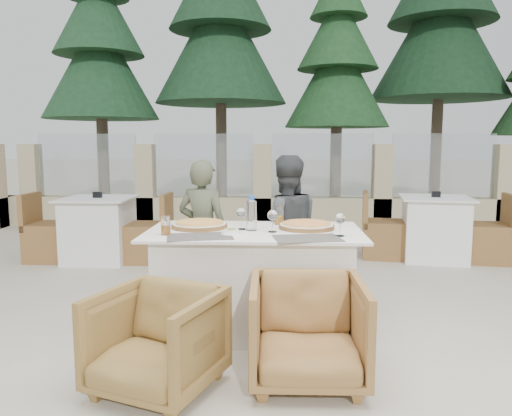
{
  "coord_description": "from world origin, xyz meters",
  "views": [
    {
      "loc": [
        0.26,
        -3.62,
        1.42
      ],
      "look_at": [
        0.08,
        0.34,
        0.9
      ],
      "focal_mm": 35.0,
      "sensor_mm": 36.0,
      "label": 1
    }
  ],
  "objects_px": {
    "wine_glass_centre": "(241,217)",
    "diner_right": "(285,231)",
    "beer_glass_right": "(279,215)",
    "diner_left": "(203,232)",
    "pizza_left": "(199,224)",
    "bg_table_a": "(99,229)",
    "beer_glass_left": "(166,226)",
    "bg_table_b": "(434,228)",
    "wine_glass_near": "(272,220)",
    "armchair_near_left": "(157,341)",
    "dining_table": "(254,281)",
    "armchair_far_right": "(292,270)",
    "wine_glass_corner": "(340,223)",
    "water_bottle": "(252,213)",
    "olive_dish": "(231,231)",
    "pizza_right": "(306,225)",
    "armchair_near_right": "(307,331)",
    "armchair_far_left": "(208,267)"
  },
  "relations": [
    {
      "from": "wine_glass_centre",
      "to": "diner_right",
      "type": "relative_size",
      "value": 0.14
    },
    {
      "from": "beer_glass_right",
      "to": "diner_left",
      "type": "relative_size",
      "value": 0.11
    },
    {
      "from": "pizza_left",
      "to": "bg_table_a",
      "type": "xyz_separation_m",
      "value": [
        -1.55,
        2.06,
        -0.41
      ]
    },
    {
      "from": "beer_glass_left",
      "to": "bg_table_b",
      "type": "relative_size",
      "value": 0.08
    },
    {
      "from": "beer_glass_right",
      "to": "diner_right",
      "type": "bearing_deg",
      "value": 80.28
    },
    {
      "from": "wine_glass_near",
      "to": "armchair_near_left",
      "type": "distance_m",
      "value": 1.25
    },
    {
      "from": "diner_left",
      "to": "beer_glass_left",
      "type": "bearing_deg",
      "value": 97.94
    },
    {
      "from": "diner_left",
      "to": "bg_table_a",
      "type": "relative_size",
      "value": 0.78
    },
    {
      "from": "dining_table",
      "to": "bg_table_b",
      "type": "relative_size",
      "value": 0.98
    },
    {
      "from": "armchair_far_right",
      "to": "diner_left",
      "type": "bearing_deg",
      "value": 23.34
    },
    {
      "from": "wine_glass_corner",
      "to": "bg_table_b",
      "type": "distance_m",
      "value": 3.05
    },
    {
      "from": "water_bottle",
      "to": "armchair_near_left",
      "type": "height_order",
      "value": "water_bottle"
    },
    {
      "from": "dining_table",
      "to": "armchair_near_left",
      "type": "relative_size",
      "value": 2.44
    },
    {
      "from": "beer_glass_left",
      "to": "olive_dish",
      "type": "relative_size",
      "value": 1.21
    },
    {
      "from": "bg_table_b",
      "to": "pizza_left",
      "type": "bearing_deg",
      "value": -128.58
    },
    {
      "from": "beer_glass_right",
      "to": "armchair_far_right",
      "type": "relative_size",
      "value": 0.23
    },
    {
      "from": "pizza_right",
      "to": "armchair_near_right",
      "type": "bearing_deg",
      "value": -92.55
    },
    {
      "from": "armchair_near_right",
      "to": "diner_right",
      "type": "height_order",
      "value": "diner_right"
    },
    {
      "from": "beer_glass_left",
      "to": "olive_dish",
      "type": "distance_m",
      "value": 0.47
    },
    {
      "from": "dining_table",
      "to": "pizza_left",
      "type": "xyz_separation_m",
      "value": [
        -0.43,
        0.11,
        0.41
      ]
    },
    {
      "from": "pizza_right",
      "to": "beer_glass_right",
      "type": "xyz_separation_m",
      "value": [
        -0.21,
        0.18,
        0.05
      ]
    },
    {
      "from": "pizza_left",
      "to": "diner_right",
      "type": "height_order",
      "value": "diner_right"
    },
    {
      "from": "dining_table",
      "to": "armchair_near_left",
      "type": "height_order",
      "value": "dining_table"
    },
    {
      "from": "pizza_right",
      "to": "water_bottle",
      "type": "relative_size",
      "value": 1.62
    },
    {
      "from": "dining_table",
      "to": "armchair_far_left",
      "type": "relative_size",
      "value": 2.64
    },
    {
      "from": "pizza_right",
      "to": "wine_glass_corner",
      "type": "bearing_deg",
      "value": -55.27
    },
    {
      "from": "armchair_near_left",
      "to": "pizza_left",
      "type": "bearing_deg",
      "value": 106.47
    },
    {
      "from": "dining_table",
      "to": "olive_dish",
      "type": "distance_m",
      "value": 0.47
    },
    {
      "from": "armchair_far_right",
      "to": "diner_left",
      "type": "xyz_separation_m",
      "value": [
        -0.79,
        -0.04,
        0.34
      ]
    },
    {
      "from": "water_bottle",
      "to": "wine_glass_near",
      "type": "height_order",
      "value": "water_bottle"
    },
    {
      "from": "beer_glass_left",
      "to": "bg_table_b",
      "type": "xyz_separation_m",
      "value": [
        2.71,
        2.62,
        -0.45
      ]
    },
    {
      "from": "dining_table",
      "to": "armchair_far_right",
      "type": "xyz_separation_m",
      "value": [
        0.31,
        0.7,
        -0.09
      ]
    },
    {
      "from": "pizza_left",
      "to": "wine_glass_corner",
      "type": "distance_m",
      "value": 1.09
    },
    {
      "from": "wine_glass_near",
      "to": "wine_glass_corner",
      "type": "relative_size",
      "value": 1.0
    },
    {
      "from": "wine_glass_centre",
      "to": "diner_right",
      "type": "height_order",
      "value": "diner_right"
    },
    {
      "from": "bg_table_a",
      "to": "wine_glass_corner",
      "type": "bearing_deg",
      "value": -42.71
    },
    {
      "from": "wine_glass_centre",
      "to": "water_bottle",
      "type": "bearing_deg",
      "value": -22.16
    },
    {
      "from": "dining_table",
      "to": "water_bottle",
      "type": "relative_size",
      "value": 6.12
    },
    {
      "from": "wine_glass_centre",
      "to": "beer_glass_left",
      "type": "bearing_deg",
      "value": -155.0
    },
    {
      "from": "dining_table",
      "to": "wine_glass_near",
      "type": "height_order",
      "value": "wine_glass_near"
    },
    {
      "from": "wine_glass_corner",
      "to": "diner_left",
      "type": "xyz_separation_m",
      "value": [
        -1.1,
        0.87,
        -0.22
      ]
    },
    {
      "from": "diner_right",
      "to": "olive_dish",
      "type": "bearing_deg",
      "value": 53.23
    },
    {
      "from": "pizza_left",
      "to": "diner_right",
      "type": "distance_m",
      "value": 0.84
    },
    {
      "from": "beer_glass_left",
      "to": "bg_table_b",
      "type": "height_order",
      "value": "beer_glass_left"
    },
    {
      "from": "pizza_left",
      "to": "beer_glass_left",
      "type": "distance_m",
      "value": 0.37
    },
    {
      "from": "beer_glass_right",
      "to": "diner_left",
      "type": "distance_m",
      "value": 0.8
    },
    {
      "from": "beer_glass_left",
      "to": "armchair_near_right",
      "type": "distance_m",
      "value": 1.26
    },
    {
      "from": "pizza_right",
      "to": "beer_glass_right",
      "type": "height_order",
      "value": "beer_glass_right"
    },
    {
      "from": "armchair_far_right",
      "to": "armchair_near_right",
      "type": "height_order",
      "value": "armchair_near_right"
    },
    {
      "from": "beer_glass_left",
      "to": "armchair_near_left",
      "type": "bearing_deg",
      "value": -81.97
    }
  ]
}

